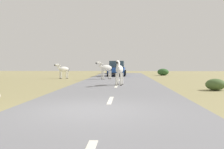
{
  "coord_description": "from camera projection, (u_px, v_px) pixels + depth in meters",
  "views": [
    {
      "loc": [
        1.05,
        -7.38,
        1.4
      ],
      "look_at": [
        0.25,
        7.88,
        0.78
      ],
      "focal_mm": 40.47,
      "sensor_mm": 36.0,
      "label": 1
    }
  ],
  "objects": [
    {
      "name": "zebra_0",
      "position": [
        119.0,
        70.0,
        16.3
      ],
      "size": [
        0.59,
        1.77,
        1.67
      ],
      "rotation": [
        0.0,
        0.0,
        3.03
      ],
      "color": "silver",
      "rests_on": "road"
    },
    {
      "name": "lane_markings",
      "position": [
        104.0,
        117.0,
        6.45
      ],
      "size": [
        0.16,
        56.0,
        0.01
      ],
      "color": "silver",
      "rests_on": "road"
    },
    {
      "name": "ground_plane",
      "position": [
        90.0,
        111.0,
        7.48
      ],
      "size": [
        90.0,
        90.0,
        0.0
      ],
      "primitive_type": "plane",
      "color": "#8E8456"
    },
    {
      "name": "bush_0",
      "position": [
        163.0,
        72.0,
        31.93
      ],
      "size": [
        1.42,
        1.28,
        0.85
      ],
      "primitive_type": "ellipsoid",
      "color": "#2D5628",
      "rests_on": "ground_plane"
    },
    {
      "name": "road",
      "position": [
        106.0,
        111.0,
        7.45
      ],
      "size": [
        6.0,
        64.0,
        0.05
      ],
      "primitive_type": "cube",
      "color": "slate",
      "rests_on": "ground_plane"
    },
    {
      "name": "zebra_2",
      "position": [
        63.0,
        69.0,
        24.7
      ],
      "size": [
        1.34,
        1.2,
        1.51
      ],
      "rotation": [
        0.0,
        0.0,
        2.28
      ],
      "color": "silver",
      "rests_on": "ground_plane"
    },
    {
      "name": "car_1",
      "position": [
        117.0,
        69.0,
        29.31
      ],
      "size": [
        2.12,
        4.39,
        1.74
      ],
      "rotation": [
        0.0,
        0.0,
        3.11
      ],
      "color": "#1E479E",
      "rests_on": "road"
    },
    {
      "name": "bush_3",
      "position": [
        215.0,
        85.0,
        13.55
      ],
      "size": [
        1.04,
        0.94,
        0.63
      ],
      "primitive_type": "ellipsoid",
      "color": "#425B2D",
      "rests_on": "ground_plane"
    },
    {
      "name": "car_0",
      "position": [
        118.0,
        68.0,
        37.42
      ],
      "size": [
        2.14,
        4.4,
        1.74
      ],
      "rotation": [
        0.0,
        0.0,
        3.11
      ],
      "color": "black",
      "rests_on": "road"
    },
    {
      "name": "zebra_3",
      "position": [
        105.0,
        68.0,
        22.88
      ],
      "size": [
        1.55,
        1.22,
        1.66
      ],
      "rotation": [
        0.0,
        0.0,
        2.18
      ],
      "color": "silver",
      "rests_on": "road"
    }
  ]
}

